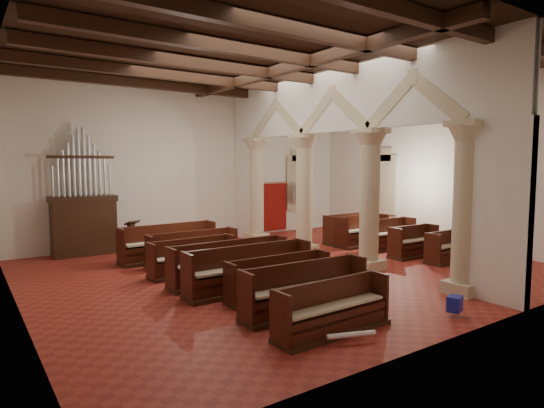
{
  "coord_description": "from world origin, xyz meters",
  "views": [
    {
      "loc": [
        -7.93,
        -10.6,
        3.1
      ],
      "look_at": [
        -0.24,
        0.5,
        1.88
      ],
      "focal_mm": 30.0,
      "sensor_mm": 36.0,
      "label": 1
    }
  ],
  "objects_px": {
    "lectern": "(132,238)",
    "aisle_pew_0": "(448,252)",
    "processional_banner": "(297,214)",
    "pipe_organ": "(83,215)",
    "nave_pew_0": "(333,316)"
  },
  "relations": [
    {
      "from": "lectern",
      "to": "aisle_pew_0",
      "type": "xyz_separation_m",
      "value": [
        7.55,
        -7.51,
        -0.12
      ]
    },
    {
      "from": "lectern",
      "to": "aisle_pew_0",
      "type": "relative_size",
      "value": 0.63
    },
    {
      "from": "processional_banner",
      "to": "aisle_pew_0",
      "type": "relative_size",
      "value": 1.34
    },
    {
      "from": "processional_banner",
      "to": "nave_pew_0",
      "type": "xyz_separation_m",
      "value": [
        -7.06,
        -10.11,
        -0.47
      ]
    },
    {
      "from": "nave_pew_0",
      "to": "processional_banner",
      "type": "bearing_deg",
      "value": 53.82
    },
    {
      "from": "lectern",
      "to": "nave_pew_0",
      "type": "distance_m",
      "value": 9.91
    },
    {
      "from": "lectern",
      "to": "aisle_pew_0",
      "type": "distance_m",
      "value": 10.66
    },
    {
      "from": "processional_banner",
      "to": "aisle_pew_0",
      "type": "distance_m",
      "value": 7.74
    },
    {
      "from": "processional_banner",
      "to": "nave_pew_0",
      "type": "height_order",
      "value": "processional_banner"
    },
    {
      "from": "aisle_pew_0",
      "to": "pipe_organ",
      "type": "bearing_deg",
      "value": 137.96
    },
    {
      "from": "pipe_organ",
      "to": "aisle_pew_0",
      "type": "bearing_deg",
      "value": -40.41
    },
    {
      "from": "aisle_pew_0",
      "to": "processional_banner",
      "type": "bearing_deg",
      "value": 88.01
    },
    {
      "from": "pipe_organ",
      "to": "processional_banner",
      "type": "xyz_separation_m",
      "value": [
        9.13,
        -0.01,
        -0.58
      ]
    },
    {
      "from": "pipe_organ",
      "to": "aisle_pew_0",
      "type": "relative_size",
      "value": 2.55
    },
    {
      "from": "processional_banner",
      "to": "aisle_pew_0",
      "type": "bearing_deg",
      "value": -84.4
    }
  ]
}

